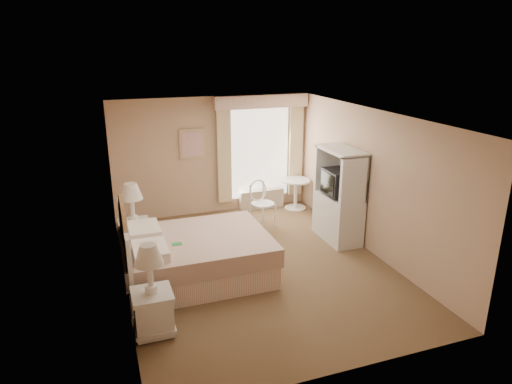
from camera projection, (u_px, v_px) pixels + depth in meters
name	position (u px, v px, depth m)	size (l,w,h in m)	color
room	(256.00, 195.00, 7.20)	(4.21, 5.51, 2.51)	brown
window	(261.00, 149.00, 9.89)	(2.05, 0.22, 2.51)	white
framed_art	(192.00, 144.00, 9.40)	(0.52, 0.04, 0.62)	tan
bed	(189.00, 255.00, 7.11)	(2.26, 1.78, 1.57)	tan
nightstand_near	(152.00, 301.00, 5.71)	(0.50, 0.50, 1.21)	white
nightstand_far	(134.00, 229.00, 7.86)	(0.53, 0.53, 1.28)	white
round_table	(296.00, 189.00, 10.09)	(0.63, 0.63, 0.67)	white
cafe_chair	(261.00, 200.00, 9.09)	(0.60, 0.60, 0.95)	white
armoire	(339.00, 203.00, 8.43)	(0.52, 1.05, 1.74)	white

